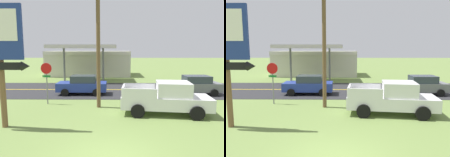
% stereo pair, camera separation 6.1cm
% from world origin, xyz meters
% --- Properties ---
extents(road_asphalt, '(140.00, 8.00, 0.02)m').
position_xyz_m(road_asphalt, '(0.00, 13.00, 0.01)').
color(road_asphalt, '#2B2B2D').
rests_on(road_asphalt, ground).
extents(road_centre_line, '(126.00, 0.20, 0.01)m').
position_xyz_m(road_centre_line, '(0.00, 13.00, 0.02)').
color(road_centre_line, gold).
rests_on(road_centre_line, road_asphalt).
extents(stop_sign, '(0.80, 0.08, 2.95)m').
position_xyz_m(stop_sign, '(-4.59, 7.67, 2.03)').
color(stop_sign, slate).
rests_on(stop_sign, ground).
extents(utility_pole, '(2.00, 0.26, 8.36)m').
position_xyz_m(utility_pole, '(-0.88, 6.88, 4.49)').
color(utility_pole, brown).
rests_on(utility_pole, ground).
extents(gas_station, '(12.00, 11.50, 4.40)m').
position_xyz_m(gas_station, '(-3.61, 24.49, 1.94)').
color(gas_station, beige).
rests_on(gas_station, ground).
extents(pickup_white_parked_on_lawn, '(5.39, 2.70, 1.96)m').
position_xyz_m(pickup_white_parked_on_lawn, '(3.28, 5.47, 0.96)').
color(pickup_white_parked_on_lawn, silver).
rests_on(pickup_white_parked_on_lawn, ground).
extents(car_blue_mid_lane, '(4.20, 2.00, 1.64)m').
position_xyz_m(car_blue_mid_lane, '(-2.59, 11.00, 0.83)').
color(car_blue_mid_lane, '#233893').
rests_on(car_blue_mid_lane, ground).
extents(car_grey_far_lane, '(4.20, 2.00, 1.64)m').
position_xyz_m(car_grey_far_lane, '(7.10, 11.00, 0.83)').
color(car_grey_far_lane, slate).
rests_on(car_grey_far_lane, ground).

